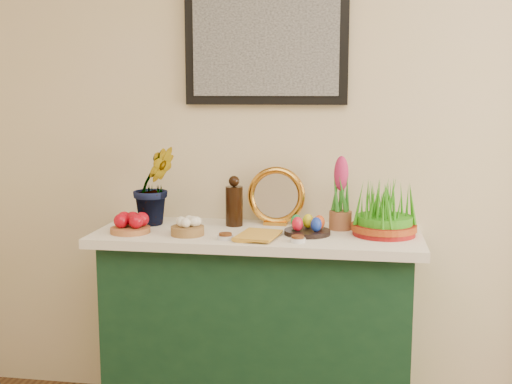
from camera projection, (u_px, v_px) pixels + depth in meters
sideboard at (258, 333)px, 2.85m from camera, size 1.30×0.45×0.85m
tablecloth at (258, 236)px, 2.78m from camera, size 1.40×0.55×0.04m
hyacinth_green at (154, 173)px, 2.89m from camera, size 0.31×0.30×0.47m
apple_bowl at (130, 224)px, 2.75m from camera, size 0.17×0.17×0.09m
garlic_basket at (187, 227)px, 2.70m from camera, size 0.15×0.15×0.08m
vinegar_cruet at (234, 204)px, 2.88m from camera, size 0.08×0.08×0.23m
mirror at (276, 197)px, 2.91m from camera, size 0.27×0.08×0.27m
book at (240, 234)px, 2.67m from camera, size 0.17×0.23×0.03m
spice_dish_left at (225, 237)px, 2.62m from camera, size 0.07×0.07×0.03m
spice_dish_right at (298, 239)px, 2.58m from camera, size 0.06×0.06×0.03m
egg_plate at (307, 228)px, 2.72m from camera, size 0.24×0.24×0.08m
hyacinth_pink at (341, 197)px, 2.80m from camera, size 0.10×0.10×0.32m
wheatgrass_sabzeh at (384, 212)px, 2.69m from camera, size 0.27×0.27×0.22m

